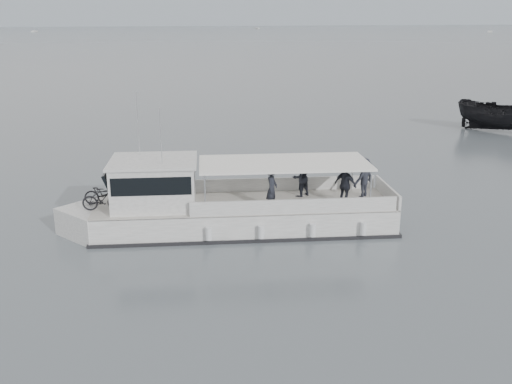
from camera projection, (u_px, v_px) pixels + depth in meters
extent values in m
plane|color=#515A5F|center=(162.00, 209.00, 27.12)|extent=(1400.00, 1400.00, 0.00)
cube|color=#939EA8|center=(85.00, 10.00, 536.54)|extent=(1400.00, 90.00, 28.00)
cube|color=white|center=(245.00, 218.00, 24.46)|extent=(12.95, 5.70, 1.36)
cube|color=white|center=(96.00, 223.00, 23.93)|extent=(3.33, 3.33, 1.36)
cube|color=beige|center=(245.00, 203.00, 24.26)|extent=(12.95, 5.70, 0.06)
cube|color=black|center=(245.00, 227.00, 24.59)|extent=(13.17, 5.87, 0.19)
cube|color=white|center=(283.00, 184.00, 25.86)|extent=(8.22, 1.72, 0.63)
cube|color=white|center=(294.00, 207.00, 22.80)|extent=(8.22, 1.72, 0.63)
cube|color=white|center=(387.00, 192.00, 24.71)|extent=(0.75, 3.30, 0.63)
cube|color=white|center=(154.00, 184.00, 23.66)|extent=(3.82, 3.41, 1.88)
cube|color=black|center=(115.00, 182.00, 23.48)|extent=(1.08, 2.68, 1.21)
cube|color=black|center=(154.00, 177.00, 23.57)|extent=(3.63, 3.41, 0.73)
cube|color=white|center=(153.00, 161.00, 23.37)|extent=(4.07, 3.66, 0.10)
cube|color=white|center=(284.00, 163.00, 23.90)|extent=(7.58, 4.45, 0.08)
cylinder|color=silver|center=(205.00, 195.00, 22.47)|extent=(0.07, 0.07, 1.72)
cylinder|color=silver|center=(205.00, 175.00, 25.26)|extent=(0.07, 0.07, 1.72)
cylinder|color=silver|center=(371.00, 191.00, 23.05)|extent=(0.07, 0.07, 1.72)
cylinder|color=silver|center=(353.00, 172.00, 25.83)|extent=(0.07, 0.07, 1.72)
cylinder|color=silver|center=(138.00, 124.00, 23.81)|extent=(0.04, 0.04, 2.72)
cylinder|color=silver|center=(161.00, 137.00, 22.37)|extent=(0.04, 0.04, 2.30)
cylinder|color=white|center=(209.00, 234.00, 22.57)|extent=(0.29, 0.29, 0.52)
cylinder|color=white|center=(261.00, 232.00, 22.74)|extent=(0.29, 0.29, 0.52)
cylinder|color=white|center=(313.00, 230.00, 22.92)|extent=(0.29, 0.29, 0.52)
cylinder|color=white|center=(364.00, 229.00, 23.10)|extent=(0.29, 0.29, 0.52)
imported|color=black|center=(106.00, 193.00, 24.02)|extent=(1.88, 0.96, 0.94)
imported|color=black|center=(102.00, 199.00, 23.22)|extent=(1.71, 0.78, 0.99)
imported|color=#23262F|center=(272.00, 189.00, 23.20)|extent=(0.72, 0.76, 1.75)
imported|color=#23262F|center=(301.00, 177.00, 24.92)|extent=(1.03, 0.92, 1.75)
imported|color=#23262F|center=(345.00, 185.00, 23.77)|extent=(0.92, 1.10, 1.75)
imported|color=#23262F|center=(363.00, 178.00, 24.85)|extent=(1.30, 1.08, 1.75)
imported|color=black|center=(501.00, 115.00, 44.82)|extent=(6.22, 6.81, 2.60)
cube|color=white|center=(257.00, 28.00, 416.44)|extent=(3.14, 4.93, 0.75)
cube|color=white|center=(257.00, 28.00, 416.35)|extent=(1.83, 2.02, 0.45)
cube|color=white|center=(35.00, 31.00, 330.59)|extent=(3.44, 6.16, 0.75)
cube|color=white|center=(34.00, 31.00, 330.49)|extent=(2.15, 2.43, 0.45)
cylinder|color=silver|center=(34.00, 25.00, 329.54)|extent=(0.08, 0.08, 6.46)
cube|color=white|center=(490.00, 32.00, 324.72)|extent=(7.34, 8.45, 0.75)
cube|color=white|center=(490.00, 31.00, 324.63)|extent=(3.71, 3.83, 0.45)
cylinder|color=silver|center=(491.00, 23.00, 323.25)|extent=(0.08, 0.08, 9.39)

